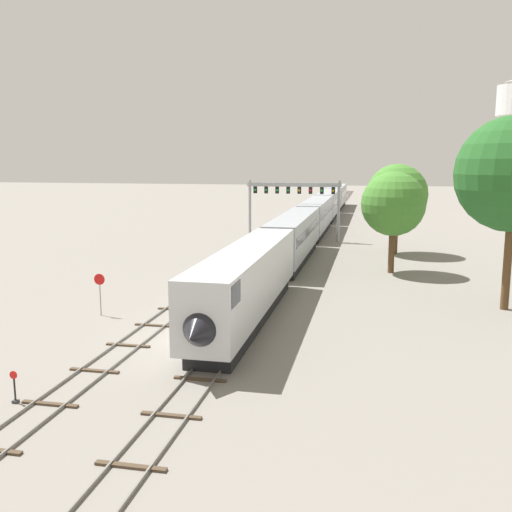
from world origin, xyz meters
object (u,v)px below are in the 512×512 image
(stop_sign, at_px, (100,288))
(trackside_tree_right, at_px, (393,204))
(signal_gantry, at_px, (294,196))
(passenger_train, at_px, (317,215))
(switch_stand, at_px, (15,392))
(trackside_tree_mid, at_px, (397,195))

(stop_sign, xyz_separation_m, trackside_tree_right, (19.61, 19.07, 4.51))
(signal_gantry, distance_m, trackside_tree_right, 22.45)
(passenger_train, relative_size, trackside_tree_right, 11.89)
(passenger_train, distance_m, trackside_tree_right, 28.54)
(signal_gantry, bearing_deg, switch_stand, -95.34)
(switch_stand, height_order, trackside_tree_mid, trackside_tree_mid)
(passenger_train, xyz_separation_m, trackside_tree_right, (9.61, -26.61, 3.78))
(trackside_tree_mid, xyz_separation_m, trackside_tree_right, (-0.70, -11.06, -0.20))
(switch_stand, bearing_deg, trackside_tree_right, 63.00)
(trackside_tree_right, bearing_deg, passenger_train, 109.86)
(passenger_train, relative_size, switch_stand, 76.11)
(switch_stand, bearing_deg, trackside_tree_mid, 68.34)
(switch_stand, relative_size, trackside_tree_right, 0.16)
(passenger_train, bearing_deg, trackside_tree_mid, -56.46)
(signal_gantry, xyz_separation_m, switch_stand, (-4.85, -51.85, -5.30))
(signal_gantry, xyz_separation_m, trackside_tree_right, (11.86, -19.06, 0.56))
(signal_gantry, bearing_deg, passenger_train, 73.41)
(trackside_tree_right, bearing_deg, signal_gantry, 121.89)
(passenger_train, relative_size, trackside_tree_mid, 11.17)
(switch_stand, height_order, trackside_tree_right, trackside_tree_right)
(trackside_tree_mid, bearing_deg, passenger_train, 123.54)
(signal_gantry, bearing_deg, trackside_tree_mid, -32.50)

